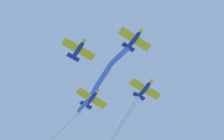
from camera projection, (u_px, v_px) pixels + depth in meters
name	position (u px, v px, depth m)	size (l,w,h in m)	color
airplane_lead	(135.00, 39.00, 83.46)	(4.92, 6.54, 1.62)	navy
smoke_trail_lead	(102.00, 80.00, 87.56)	(17.14, 3.02, 1.50)	#4C75DB
airplane_left_wing	(145.00, 89.00, 87.87)	(4.90, 6.52, 1.62)	navy
airplane_right_wing	(79.00, 49.00, 84.75)	(4.88, 6.51, 1.62)	navy
airplane_slot	(92.00, 98.00, 89.07)	(4.93, 6.54, 1.62)	navy
smoke_trail_slot	(58.00, 132.00, 94.43)	(18.30, 4.58, 3.15)	white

